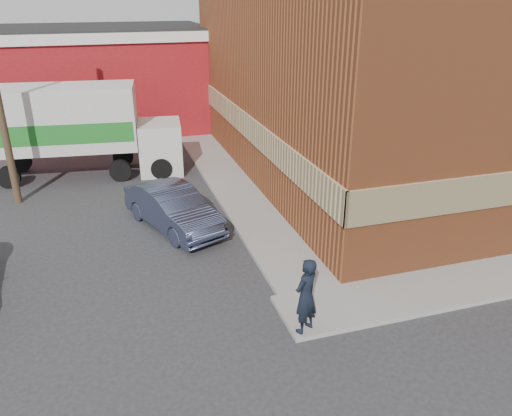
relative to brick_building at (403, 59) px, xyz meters
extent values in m
plane|color=#28282B|center=(-8.50, -9.00, -4.68)|extent=(90.00, 90.00, 0.00)
cube|color=brown|center=(0.00, 0.00, -0.18)|extent=(14.00, 18.00, 9.00)
cube|color=#D6BC83|center=(-7.04, 0.00, -2.38)|extent=(0.08, 18.16, 1.00)
cube|color=gray|center=(-7.90, 0.00, -4.62)|extent=(1.80, 18.00, 0.12)
cube|color=maroon|center=(-14.50, 11.00, -2.18)|extent=(16.00, 8.00, 5.00)
cube|color=silver|center=(-14.50, 11.00, 0.57)|extent=(16.30, 8.30, 0.50)
cube|color=black|center=(-14.50, 11.00, 0.87)|extent=(16.00, 8.00, 0.10)
imported|color=black|center=(-8.70, -10.55, -3.64)|extent=(0.81, 0.73, 1.85)
imported|color=#343C57|center=(-10.70, -3.96, -3.97)|extent=(3.01, 4.57, 1.42)
cube|color=silver|center=(-14.20, 2.50, -2.15)|extent=(6.21, 3.06, 2.59)
cube|color=#1D6E23|center=(-14.34, 1.31, -2.54)|extent=(5.74, 0.69, 0.80)
cube|color=silver|center=(-10.35, 2.06, -3.59)|extent=(2.03, 2.38, 2.19)
cylinder|color=black|center=(-16.49, 1.77, -4.24)|extent=(0.92, 0.40, 0.90)
cylinder|color=black|center=(-16.26, 3.75, -4.24)|extent=(0.92, 0.40, 0.90)
cylinder|color=black|center=(-12.14, 1.26, -4.24)|extent=(0.92, 0.40, 0.90)
cylinder|color=black|center=(-11.91, 3.24, -4.24)|extent=(0.92, 0.40, 0.90)
cylinder|color=black|center=(-10.46, 1.07, -4.24)|extent=(0.92, 0.40, 0.90)
cylinder|color=black|center=(-10.23, 3.05, -4.24)|extent=(0.92, 0.40, 0.90)
camera|label=1|loc=(-12.56, -19.26, 2.62)|focal=35.00mm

